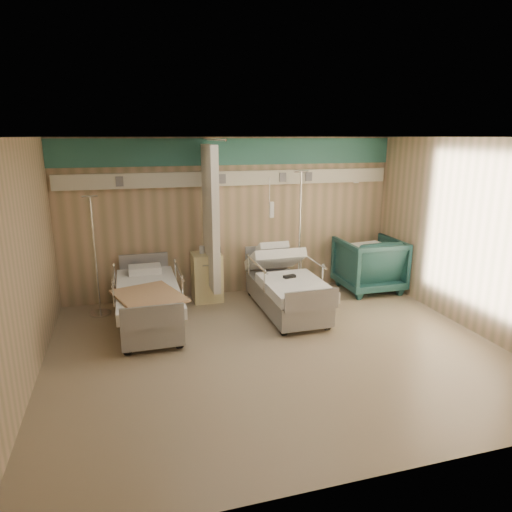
# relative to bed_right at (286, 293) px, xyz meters

# --- Properties ---
(ground) EXTENTS (6.00, 5.00, 0.00)m
(ground) POSITION_rel_bed_right_xyz_m (-0.60, -1.30, -0.32)
(ground) COLOR gray
(ground) RESTS_ON ground
(room_walls) EXTENTS (6.04, 5.04, 2.82)m
(room_walls) POSITION_rel_bed_right_xyz_m (-0.63, -1.05, 1.55)
(room_walls) COLOR tan
(room_walls) RESTS_ON ground
(bed_right) EXTENTS (1.00, 2.16, 0.63)m
(bed_right) POSITION_rel_bed_right_xyz_m (0.00, 0.00, 0.00)
(bed_right) COLOR white
(bed_right) RESTS_ON ground
(bed_left) EXTENTS (1.00, 2.16, 0.63)m
(bed_left) POSITION_rel_bed_right_xyz_m (-2.20, 0.00, 0.00)
(bed_left) COLOR white
(bed_left) RESTS_ON ground
(bedside_cabinet) EXTENTS (0.50, 0.48, 0.85)m
(bedside_cabinet) POSITION_rel_bed_right_xyz_m (-1.15, 0.90, 0.11)
(bedside_cabinet) COLOR beige
(bedside_cabinet) RESTS_ON ground
(visitor_armchair) EXTENTS (1.07, 1.11, 1.00)m
(visitor_armchair) POSITION_rel_bed_right_xyz_m (1.85, 0.60, 0.18)
(visitor_armchair) COLOR #1C4847
(visitor_armchair) RESTS_ON ground
(waffle_blanket) EXTENTS (0.67, 0.61, 0.07)m
(waffle_blanket) POSITION_rel_bed_right_xyz_m (1.83, 0.55, 0.72)
(waffle_blanket) COLOR white
(waffle_blanket) RESTS_ON visitor_armchair
(iv_stand_right) EXTENTS (0.40, 0.40, 2.23)m
(iv_stand_right) POSITION_rel_bed_right_xyz_m (0.57, 0.90, 0.14)
(iv_stand_right) COLOR silver
(iv_stand_right) RESTS_ON ground
(iv_stand_left) EXTENTS (0.35, 0.35, 1.93)m
(iv_stand_left) POSITION_rel_bed_right_xyz_m (-2.95, 0.71, 0.08)
(iv_stand_left) COLOR silver
(iv_stand_left) RESTS_ON ground
(call_remote) EXTENTS (0.21, 0.12, 0.04)m
(call_remote) POSITION_rel_bed_right_xyz_m (-0.00, -0.16, 0.34)
(call_remote) COLOR black
(call_remote) RESTS_ON bed_right
(tan_blanket) EXTENTS (1.09, 1.22, 0.04)m
(tan_blanket) POSITION_rel_bed_right_xyz_m (-2.21, -0.46, 0.33)
(tan_blanket) COLOR tan
(tan_blanket) RESTS_ON bed_left
(toiletry_bag) EXTENTS (0.24, 0.20, 0.11)m
(toiletry_bag) POSITION_rel_bed_right_xyz_m (-1.02, 0.88, 0.59)
(toiletry_bag) COLOR black
(toiletry_bag) RESTS_ON bedside_cabinet
(white_cup) EXTENTS (0.11, 0.11, 0.13)m
(white_cup) POSITION_rel_bed_right_xyz_m (-1.22, 0.92, 0.60)
(white_cup) COLOR white
(white_cup) RESTS_ON bedside_cabinet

